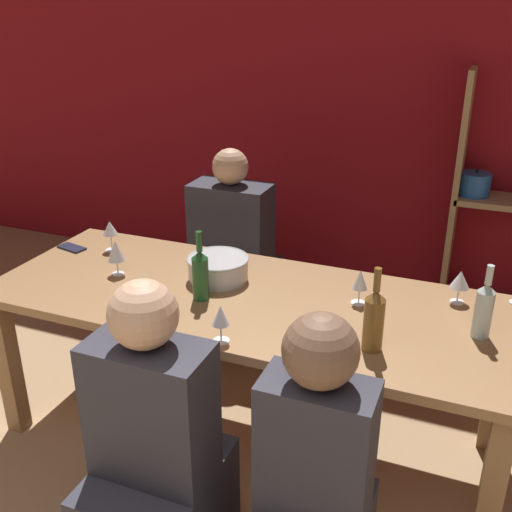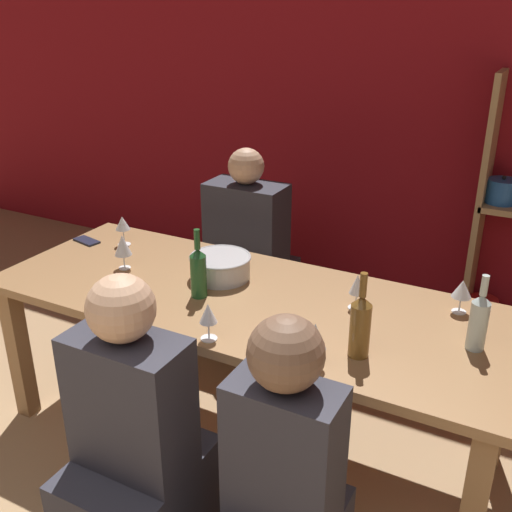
# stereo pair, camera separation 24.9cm
# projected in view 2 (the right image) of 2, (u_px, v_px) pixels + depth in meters

# --- Properties ---
(wall_back_red) EXTENTS (8.80, 0.06, 2.70)m
(wall_back_red) POSITION_uv_depth(u_px,v_px,m) (408.00, 99.00, 3.78)
(wall_back_red) COLOR maroon
(wall_back_red) RESTS_ON ground_plane
(dining_table) EXTENTS (2.28, 0.88, 0.75)m
(dining_table) POSITION_uv_depth(u_px,v_px,m) (245.00, 314.00, 2.62)
(dining_table) COLOR olive
(dining_table) RESTS_ON ground_plane
(mixing_bowl) EXTENTS (0.29, 0.29, 0.11)m
(mixing_bowl) POSITION_uv_depth(u_px,v_px,m) (220.00, 266.00, 2.74)
(mixing_bowl) COLOR #B7BABC
(mixing_bowl) RESTS_ON dining_table
(wine_bottle_green) EXTENTS (0.07, 0.07, 0.29)m
(wine_bottle_green) POSITION_uv_depth(u_px,v_px,m) (479.00, 320.00, 2.15)
(wine_bottle_green) COLOR #B2C6C1
(wine_bottle_green) RESTS_ON dining_table
(wine_bottle_dark) EXTENTS (0.08, 0.08, 0.33)m
(wine_bottle_dark) POSITION_uv_depth(u_px,v_px,m) (360.00, 325.00, 2.11)
(wine_bottle_dark) COLOR brown
(wine_bottle_dark) RESTS_ON dining_table
(wine_bottle_amber) EXTENTS (0.07, 0.07, 0.31)m
(wine_bottle_amber) POSITION_uv_depth(u_px,v_px,m) (198.00, 271.00, 2.54)
(wine_bottle_amber) COLOR #1E4C23
(wine_bottle_amber) RESTS_ON dining_table
(wine_glass_white_a) EXTENTS (0.08, 0.08, 0.14)m
(wine_glass_white_a) POSITION_uv_depth(u_px,v_px,m) (462.00, 290.00, 2.41)
(wine_glass_white_a) COLOR white
(wine_glass_white_a) RESTS_ON dining_table
(wine_glass_white_b) EXTENTS (0.07, 0.07, 0.15)m
(wine_glass_white_b) POSITION_uv_depth(u_px,v_px,m) (357.00, 286.00, 2.44)
(wine_glass_white_b) COLOR white
(wine_glass_white_b) RESTS_ON dining_table
(wine_glass_empty_b) EXTENTS (0.07, 0.07, 0.15)m
(wine_glass_empty_b) POSITION_uv_depth(u_px,v_px,m) (208.00, 314.00, 2.22)
(wine_glass_empty_b) COLOR white
(wine_glass_empty_b) RESTS_ON dining_table
(wine_glass_white_c) EXTENTS (0.08, 0.08, 0.17)m
(wine_glass_white_c) POSITION_uv_depth(u_px,v_px,m) (123.00, 246.00, 2.81)
(wine_glass_white_c) COLOR white
(wine_glass_white_c) RESTS_ON dining_table
(wine_glass_red_a) EXTENTS (0.08, 0.08, 0.17)m
(wine_glass_red_a) POSITION_uv_depth(u_px,v_px,m) (315.00, 337.00, 2.04)
(wine_glass_red_a) COLOR white
(wine_glass_red_a) RESTS_ON dining_table
(wine_glass_red_b) EXTENTS (0.08, 0.08, 0.16)m
(wine_glass_red_b) POSITION_uv_depth(u_px,v_px,m) (123.00, 224.00, 3.08)
(wine_glass_red_b) COLOR white
(wine_glass_red_b) RESTS_ON dining_table
(cell_phone) EXTENTS (0.16, 0.10, 0.01)m
(cell_phone) POSITION_uv_depth(u_px,v_px,m) (87.00, 241.00, 3.16)
(cell_phone) COLOR #1E2338
(cell_phone) RESTS_ON dining_table
(person_near_a) EXTENTS (0.35, 0.44, 1.13)m
(person_near_a) POSITION_uv_depth(u_px,v_px,m) (282.00, 509.00, 1.91)
(person_near_a) COLOR #2D2D38
(person_near_a) RESTS_ON ground_plane
(person_far_a) EXTENTS (0.45, 0.57, 1.18)m
(person_far_a) POSITION_uv_depth(u_px,v_px,m) (247.00, 273.00, 3.58)
(person_far_a) COLOR #2D2D38
(person_far_a) RESTS_ON ground_plane
(person_near_b) EXTENTS (0.41, 0.52, 1.14)m
(person_near_b) POSITION_uv_depth(u_px,v_px,m) (136.00, 460.00, 2.13)
(person_near_b) COLOR #2D2D38
(person_near_b) RESTS_ON ground_plane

